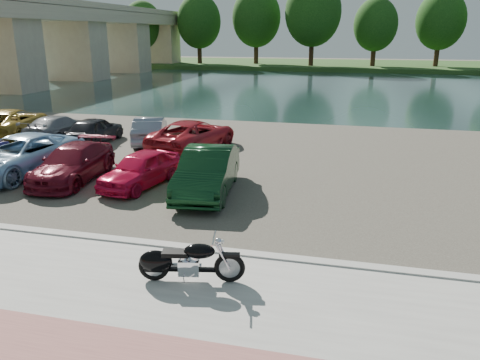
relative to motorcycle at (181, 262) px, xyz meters
name	(u,v)px	position (x,y,z in m)	size (l,w,h in m)	color
ground	(158,292)	(-0.40, -0.40, -0.56)	(200.00, 200.00, 0.00)	#595447
promenade	(137,316)	(-0.40, -1.40, -0.51)	(60.00, 6.00, 0.10)	#9E9B95
kerb	(189,249)	(-0.40, 1.60, -0.49)	(60.00, 0.30, 0.14)	#9E9B95
parking_lot	(260,161)	(-0.40, 10.60, -0.54)	(60.00, 18.00, 0.04)	#403C34
river	(317,88)	(-0.40, 39.60, -0.56)	(120.00, 40.00, 0.00)	#192E2D
far_bank	(333,65)	(-0.40, 71.60, -0.26)	(120.00, 24.00, 0.60)	#1F4117
bridge	(70,31)	(-28.40, 40.62, 4.96)	(7.00, 56.00, 8.55)	tan
far_trees	(365,17)	(3.96, 65.39, 6.93)	(70.25, 10.68, 12.52)	#321E12
motorcycle	(181,262)	(0.00, 0.00, 0.00)	(2.31, 0.86, 1.05)	black
car_2	(20,155)	(-8.96, 6.37, 0.22)	(2.47, 5.35, 1.49)	#98BFDE
car_3	(73,163)	(-6.56, 6.16, 0.13)	(1.82, 4.46, 1.30)	#5A0C1B
car_4	(140,169)	(-3.85, 6.14, 0.10)	(1.47, 3.66, 1.25)	red
car_5	(207,171)	(-1.29, 5.94, 0.24)	(1.62, 4.64, 1.53)	black
car_6	(11,123)	(-13.98, 12.09, 0.23)	(2.49, 5.41, 1.50)	olive
car_7	(58,127)	(-11.27, 12.22, 0.10)	(1.75, 4.31, 1.25)	gray
car_8	(94,130)	(-9.01, 11.87, 0.14)	(1.57, 3.89, 1.33)	black
car_9	(150,130)	(-6.33, 12.52, 0.14)	(1.40, 4.02, 1.33)	gray
car_10	(193,135)	(-3.82, 11.73, 0.18)	(2.34, 5.08, 1.41)	#A71B26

